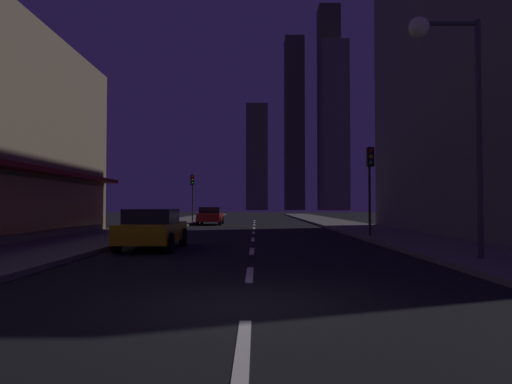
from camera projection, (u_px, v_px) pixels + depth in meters
name	position (u px, v px, depth m)	size (l,w,h in m)	color
ground_plane	(256.00, 224.00, 38.92)	(78.00, 136.00, 0.10)	black
sidewalk_right	(336.00, 223.00, 38.89)	(4.00, 76.00, 0.15)	#605E59
sidewalk_left	(176.00, 223.00, 38.95)	(4.00, 76.00, 0.15)	#605E59
lane_marking_center	(255.00, 233.00, 25.73)	(0.16, 43.80, 0.01)	silver
skyscraper_distant_tall	(259.00, 158.00, 156.60)	(7.49, 8.98, 36.84)	#524E3E
skyscraper_distant_mid	(296.00, 124.00, 156.77)	(6.68, 8.47, 60.51)	#403D30
skyscraper_distant_short	(336.00, 126.00, 151.41)	(8.93, 8.50, 57.34)	#635E4A
skyscraper_distant_slender	(331.00, 108.00, 159.90)	(7.55, 7.78, 73.19)	#3E3B2E
car_parked_near	(155.00, 228.00, 16.13)	(1.98, 4.24, 1.45)	gold
car_parked_far	(212.00, 216.00, 36.56)	(1.98, 4.24, 1.45)	#B21919
fire_hydrant_far_left	(172.00, 221.00, 31.32)	(0.42, 0.30, 0.65)	#B2B2B2
traffic_light_near_right	(372.00, 171.00, 20.87)	(0.32, 0.48, 4.20)	#2D2D2D
traffic_light_far_left	(194.00, 187.00, 39.55)	(0.32, 0.48, 4.20)	#2D2D2D
street_lamp_right	(450.00, 77.00, 12.11)	(1.96, 0.56, 6.58)	#38383D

